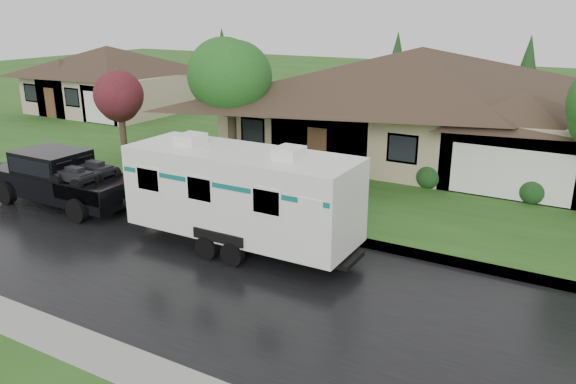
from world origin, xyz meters
name	(u,v)px	position (x,y,z in m)	size (l,w,h in m)	color
ground	(229,245)	(0.00, 0.00, 0.00)	(140.00, 140.00, 0.00)	#284F18
road	(191,268)	(0.00, -2.00, 0.01)	(140.00, 8.00, 0.01)	black
curb	(264,222)	(0.00, 2.25, 0.07)	(140.00, 0.50, 0.15)	gray
lawn	(385,149)	(0.00, 15.00, 0.07)	(140.00, 26.00, 0.15)	#284F18
house_main	(424,91)	(2.29, 13.84, 3.59)	(19.44, 10.80, 6.90)	tan
house_far	(110,74)	(-21.78, 15.85, 2.97)	(10.80, 8.64, 5.80)	#C4AF91
tree_left_green	(231,82)	(-4.98, 7.44, 4.32)	(3.63, 3.63, 6.01)	#382B1E
tree_red	(120,100)	(-11.18, 6.46, 3.15)	(2.62, 2.62, 4.33)	#382B1E
shrub_row	(384,169)	(2.00, 9.30, 0.65)	(13.60, 1.00, 1.00)	#143814
pickup_truck	(59,176)	(-8.29, 0.07, 1.17)	(6.57, 2.50, 2.19)	black
travel_trailer	(242,192)	(0.53, 0.07, 1.93)	(8.10, 2.85, 3.63)	white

